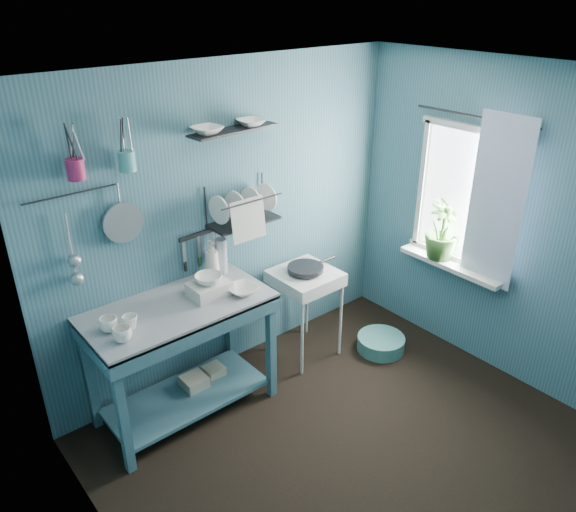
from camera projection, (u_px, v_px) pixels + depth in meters
floor at (360, 454)px, 3.91m from camera, size 3.20×3.20×0.00m
ceiling at (389, 83)px, 2.81m from camera, size 3.20×3.20×0.00m
wall_back at (230, 224)px, 4.39m from camera, size 3.20×0.00×3.20m
wall_left at (122, 419)px, 2.44m from camera, size 0.00×3.00×3.00m
wall_right at (515, 231)px, 4.28m from camera, size 0.00×3.00×3.00m
work_counter at (183, 359)px, 4.12m from camera, size 1.39×0.84×0.93m
mug_left at (122, 334)px, 3.51m from camera, size 0.12×0.12×0.10m
mug_mid at (130, 322)px, 3.63m from camera, size 0.14×0.14×0.09m
mug_right at (109, 325)px, 3.61m from camera, size 0.17×0.17×0.10m
wash_tub at (209, 289)px, 4.02m from camera, size 0.28×0.22×0.10m
tub_bowl at (209, 279)px, 3.99m from camera, size 0.20×0.19×0.06m
soap_bottle at (212, 259)px, 4.23m from camera, size 0.11×0.12×0.30m
water_bottle at (221, 256)px, 4.30m from camera, size 0.09×0.09×0.28m
counter_bowl at (243, 290)px, 4.06m from camera, size 0.22×0.22×0.05m
hotplate_stand at (305, 313)px, 4.81m from camera, size 0.58×0.58×0.80m
frying_pan at (305, 268)px, 4.62m from camera, size 0.30×0.30×0.03m
knife_strip at (197, 235)px, 4.19m from camera, size 0.32×0.04×0.03m
dish_rack at (243, 203)px, 4.24m from camera, size 0.58×0.32×0.32m
upper_shelf at (234, 130)px, 3.99m from camera, size 0.71×0.23×0.01m
shelf_bowl_left at (207, 130)px, 3.85m from camera, size 0.23×0.23×0.05m
shelf_bowl_right at (251, 118)px, 4.05m from camera, size 0.21×0.21×0.05m
utensil_cup_magenta at (76, 169)px, 3.38m from camera, size 0.11×0.11×0.13m
utensil_cup_teal at (127, 161)px, 3.57m from camera, size 0.11×0.11×0.13m
colander at (123, 223)px, 3.73m from camera, size 0.28×0.03×0.28m
ladle_outer at (69, 235)px, 3.53m from camera, size 0.01×0.01×0.30m
ladle_inner at (71, 254)px, 3.59m from camera, size 0.01×0.01×0.30m
hook_rail at (71, 194)px, 3.46m from camera, size 0.60×0.01×0.01m
window_glass at (466, 197)px, 4.51m from camera, size 0.00×1.10×1.10m
windowsill at (450, 265)px, 4.72m from camera, size 0.16×0.95×0.04m
curtain at (496, 203)px, 4.25m from camera, size 0.00×1.35×1.35m
curtain_rod at (475, 116)px, 4.20m from camera, size 0.02×1.05×0.02m
potted_plant at (442, 230)px, 4.70m from camera, size 0.31×0.31×0.50m
storage_tin_large at (195, 388)px, 4.37m from camera, size 0.18×0.18×0.22m
storage_tin_small at (214, 377)px, 4.51m from camera, size 0.15×0.15×0.20m
floor_basin at (381, 343)px, 4.99m from camera, size 0.42×0.42×0.13m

